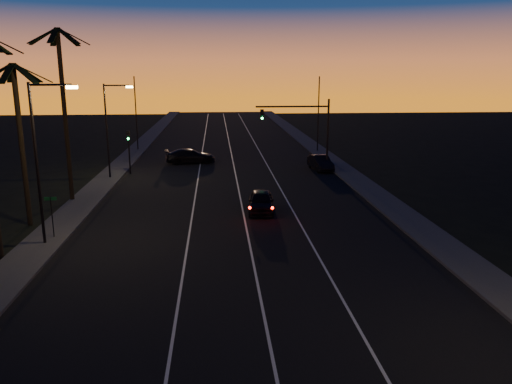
{
  "coord_description": "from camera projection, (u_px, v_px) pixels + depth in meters",
  "views": [
    {
      "loc": [
        -1.28,
        -7.46,
        9.51
      ],
      "look_at": [
        0.95,
        20.27,
        2.79
      ],
      "focal_mm": 35.0,
      "sensor_mm": 36.0,
      "label": 1
    }
  ],
  "objects": [
    {
      "name": "signal_post",
      "position": [
        129.0,
        144.0,
        46.89
      ],
      "size": [
        0.28,
        0.37,
        4.2
      ],
      "color": "black",
      "rests_on": "ground"
    },
    {
      "name": "lane_stripe_left",
      "position": [
        195.0,
        198.0,
        38.39
      ],
      "size": [
        0.12,
        160.0,
        0.01
      ],
      "primitive_type": "cube",
      "color": "silver",
      "rests_on": "road"
    },
    {
      "name": "signal_mast",
      "position": [
        304.0,
        123.0,
        47.74
      ],
      "size": [
        7.1,
        0.41,
        7.0
      ],
      "color": "black",
      "rests_on": "ground"
    },
    {
      "name": "lane_stripe_right",
      "position": [
        285.0,
        197.0,
        38.94
      ],
      "size": [
        0.12,
        160.0,
        0.01
      ],
      "primitive_type": "cube",
      "color": "silver",
      "rests_on": "road"
    },
    {
      "name": "street_sign",
      "position": [
        52.0,
        212.0,
        28.68
      ],
      "size": [
        0.7,
        0.06,
        2.6
      ],
      "color": "black",
      "rests_on": "ground"
    },
    {
      "name": "sidewalk_right",
      "position": [
        375.0,
        194.0,
        39.48
      ],
      "size": [
        2.4,
        170.0,
        0.16
      ],
      "primitive_type": "cube",
      "color": "#343432",
      "rests_on": "ground"
    },
    {
      "name": "palm_mid",
      "position": [
        20.0,
        127.0,
        30.32
      ],
      "size": [
        4.25,
        4.16,
        10.03
      ],
      "color": "black",
      "rests_on": "ground"
    },
    {
      "name": "lead_car",
      "position": [
        261.0,
        201.0,
        34.67
      ],
      "size": [
        2.11,
        4.91,
        1.46
      ],
      "color": "black",
      "rests_on": "road"
    },
    {
      "name": "right_car",
      "position": [
        320.0,
        163.0,
        49.43
      ],
      "size": [
        2.02,
        4.53,
        1.45
      ],
      "color": "black",
      "rests_on": "road"
    },
    {
      "name": "streetlight_left_near",
      "position": [
        41.0,
        152.0,
        26.86
      ],
      "size": [
        2.55,
        0.26,
        9.0
      ],
      "color": "black",
      "rests_on": "ground"
    },
    {
      "name": "road",
      "position": [
        234.0,
        198.0,
        38.63
      ],
      "size": [
        20.0,
        170.0,
        0.01
      ],
      "primitive_type": "cube",
      "color": "black",
      "rests_on": "ground"
    },
    {
      "name": "sidewalk_left",
      "position": [
        86.0,
        200.0,
        37.74
      ],
      "size": [
        2.4,
        170.0,
        0.16
      ],
      "primitive_type": "cube",
      "color": "#343432",
      "rests_on": "ground"
    },
    {
      "name": "streetlight_left_far",
      "position": [
        110.0,
        123.0,
        44.36
      ],
      "size": [
        2.55,
        0.26,
        8.5
      ],
      "color": "black",
      "rests_on": "ground"
    },
    {
      "name": "far_pole_right",
      "position": [
        318.0,
        115.0,
        59.74
      ],
      "size": [
        0.14,
        0.14,
        9.0
      ],
      "primitive_type": "cylinder",
      "color": "black",
      "rests_on": "ground"
    },
    {
      "name": "cross_car",
      "position": [
        190.0,
        156.0,
        53.08
      ],
      "size": [
        5.5,
        2.83,
        1.53
      ],
      "color": "black",
      "rests_on": "road"
    },
    {
      "name": "far_pole_left",
      "position": [
        136.0,
        114.0,
        60.94
      ],
      "size": [
        0.14,
        0.14,
        9.0
      ],
      "primitive_type": "cylinder",
      "color": "black",
      "rests_on": "ground"
    },
    {
      "name": "lane_stripe_mid",
      "position": [
        240.0,
        198.0,
        38.66
      ],
      "size": [
        0.12,
        160.0,
        0.01
      ],
      "primitive_type": "cube",
      "color": "silver",
      "rests_on": "road"
    },
    {
      "name": "palm_far",
      "position": [
        63.0,
        99.0,
        35.89
      ],
      "size": [
        4.25,
        4.16,
        12.53
      ],
      "color": "black",
      "rests_on": "ground"
    }
  ]
}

